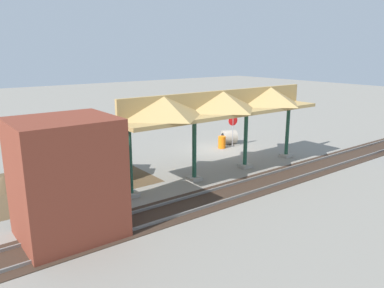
{
  "coord_description": "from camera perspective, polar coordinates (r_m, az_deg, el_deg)",
  "views": [
    {
      "loc": [
        17.68,
        19.94,
        7.06
      ],
      "look_at": [
        4.47,
        2.54,
        1.6
      ],
      "focal_mm": 35.0,
      "sensor_mm": 36.0,
      "label": 1
    }
  ],
  "objects": [
    {
      "name": "ground_plane",
      "position": [
        27.57,
        4.2,
        -0.84
      ],
      "size": [
        120.0,
        120.0,
        0.0
      ],
      "primitive_type": "plane",
      "color": "gray"
    },
    {
      "name": "dirt_work_zone",
      "position": [
        21.99,
        -20.67,
        -5.62
      ],
      "size": [
        10.3,
        7.0,
        0.01
      ],
      "primitive_type": "cube",
      "color": "brown",
      "rests_on": "ground"
    },
    {
      "name": "platform_canopy",
      "position": [
        21.32,
        4.61,
        6.19
      ],
      "size": [
        13.09,
        3.2,
        4.9
      ],
      "color": "#9E998E",
      "rests_on": "ground"
    },
    {
      "name": "rail_tracks",
      "position": [
        23.09,
        15.54,
        -4.23
      ],
      "size": [
        60.0,
        2.58,
        0.15
      ],
      "color": "slate",
      "rests_on": "ground"
    },
    {
      "name": "stop_sign",
      "position": [
        28.03,
        6.25,
        2.99
      ],
      "size": [
        0.75,
        0.18,
        2.4
      ],
      "color": "gray",
      "rests_on": "ground"
    },
    {
      "name": "backhoe",
      "position": [
        21.5,
        -15.13,
        -2.09
      ],
      "size": [
        4.63,
        4.09,
        2.82
      ],
      "color": "yellow",
      "rests_on": "ground"
    },
    {
      "name": "dirt_mound",
      "position": [
        22.39,
        -26.62,
        -5.9
      ],
      "size": [
        4.76,
        4.76,
        1.27
      ],
      "primitive_type": "cone",
      "color": "brown",
      "rests_on": "ground"
    },
    {
      "name": "concrete_pipe",
      "position": [
        29.2,
        5.67,
        1.06
      ],
      "size": [
        1.37,
        1.38,
        1.08
      ],
      "color": "#9E9384",
      "rests_on": "ground"
    },
    {
      "name": "brick_utility_building",
      "position": [
        15.1,
        -18.56,
        -4.98
      ],
      "size": [
        3.69,
        3.3,
        4.66
      ],
      "primitive_type": "cube",
      "color": "brown",
      "rests_on": "ground"
    },
    {
      "name": "traffic_barrel",
      "position": [
        27.87,
        4.58,
        0.27
      ],
      "size": [
        0.56,
        0.56,
        0.9
      ],
      "primitive_type": "cylinder",
      "color": "orange",
      "rests_on": "ground"
    }
  ]
}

